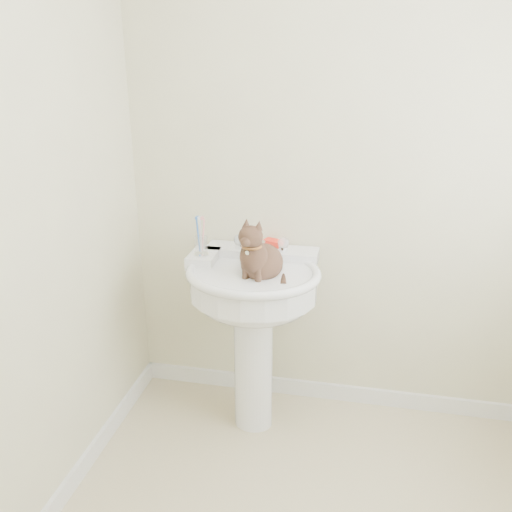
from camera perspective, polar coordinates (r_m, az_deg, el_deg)
The scene contains 7 objects.
wall_back at distance 2.57m, azimuth 10.51°, elevation 8.82°, with size 2.20×0.00×2.50m, color beige, non-canonical shape.
baseboard_back at distance 3.04m, azimuth 8.99°, elevation -14.01°, with size 2.20×0.02×0.09m, color white.
pedestal_sink at distance 2.52m, azimuth -0.32°, elevation -4.68°, with size 0.63×0.62×0.87m.
faucet at distance 2.57m, azimuth 0.45°, elevation 1.40°, with size 0.28×0.12×0.14m.
soap_bar at distance 2.66m, azimuth 1.81°, elevation 1.40°, with size 0.09×0.06×0.03m, color red.
toothbrush_cup at distance 2.53m, azimuth -5.81°, elevation 1.12°, with size 0.07×0.07×0.18m.
cat at distance 2.39m, azimuth 0.41°, elevation -0.30°, with size 0.21×0.26×0.38m.
Camera 1 is at (0.05, -1.42, 1.77)m, focal length 38.00 mm.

